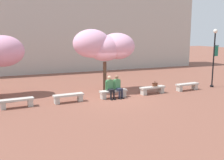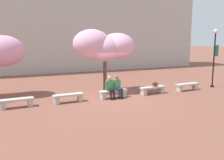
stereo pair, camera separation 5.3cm
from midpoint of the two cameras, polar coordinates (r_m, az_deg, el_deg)
The scene contains 12 objects.
ground_plane at distance 15.00m, azimuth 0.20°, elevation -3.89°, with size 100.00×100.00×0.00m, color brown.
building_facade at distance 26.68m, azimuth -10.74°, elevation 11.42°, with size 28.00×4.00×8.67m, color #B7B2A8.
stone_bench_west_end at distance 13.80m, azimuth -20.11°, elevation -4.47°, with size 1.64×0.51×0.45m.
stone_bench_near_west at distance 14.14m, azimuth -9.55°, elevation -3.65°, with size 1.64×0.51×0.45m.
stone_bench_center at distance 14.93m, azimuth 0.20°, elevation -2.78°, with size 1.64×0.51×0.45m.
stone_bench_near_east at distance 16.10m, azimuth 8.73°, elevation -1.95°, with size 1.64×0.51×0.45m.
stone_bench_east_end at distance 17.58m, azimuth 15.96°, elevation -1.21°, with size 1.64×0.51×0.45m.
person_seated_left at distance 14.71m, azimuth -0.52°, elevation -1.37°, with size 0.51×0.69×1.29m.
person_seated_right at distance 14.89m, azimuth 1.13°, elevation -1.24°, with size 0.50×0.73×1.29m.
handbag at distance 16.11m, azimuth 9.24°, elevation -0.94°, with size 0.30×0.15×0.34m.
cherry_tree_main at distance 16.22m, azimuth -1.64°, elevation 7.41°, with size 3.89×2.33×3.89m.
lamp_post_with_banner at distance 18.96m, azimuth 21.27°, elevation 5.57°, with size 0.54×0.28×3.92m.
Camera 1 is at (-5.73, -13.38, 3.61)m, focal length 42.00 mm.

